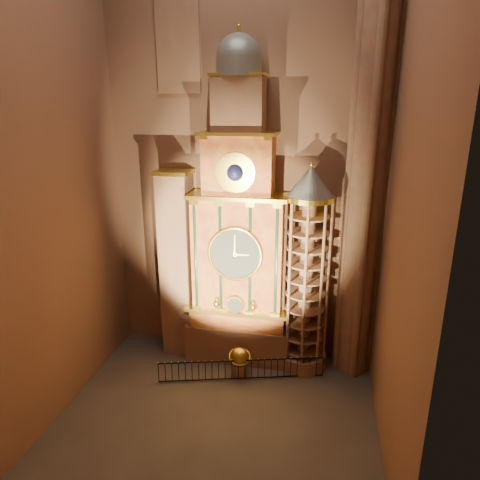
% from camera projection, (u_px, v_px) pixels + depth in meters
% --- Properties ---
extents(floor, '(14.00, 14.00, 0.00)m').
position_uv_depth(floor, '(217.00, 414.00, 19.25)').
color(floor, '#383330').
rests_on(floor, ground).
extents(wall_back, '(22.00, 0.00, 22.00)m').
position_uv_depth(wall_back, '(243.00, 154.00, 21.65)').
color(wall_back, brown).
rests_on(wall_back, floor).
extents(wall_left, '(0.00, 22.00, 22.00)m').
position_uv_depth(wall_left, '(46.00, 165.00, 17.33)').
color(wall_left, brown).
rests_on(wall_left, floor).
extents(wall_right, '(0.00, 22.00, 22.00)m').
position_uv_depth(wall_right, '(409.00, 175.00, 14.71)').
color(wall_right, brown).
rests_on(wall_right, floor).
extents(astronomical_clock, '(5.60, 2.41, 16.70)m').
position_uv_depth(astronomical_clock, '(239.00, 241.00, 21.94)').
color(astronomical_clock, '#8C634C').
rests_on(astronomical_clock, floor).
extents(portrait_tower, '(1.80, 1.60, 10.20)m').
position_uv_depth(portrait_tower, '(177.00, 264.00, 23.04)').
color(portrait_tower, '#8C634C').
rests_on(portrait_tower, floor).
extents(stair_turret, '(2.50, 2.50, 10.80)m').
position_uv_depth(stair_turret, '(306.00, 273.00, 21.46)').
color(stair_turret, '#8C634C').
rests_on(stair_turret, floor).
extents(gothic_pier, '(2.04, 2.04, 22.00)m').
position_uv_depth(gothic_pier, '(369.00, 158.00, 19.57)').
color(gothic_pier, '#8C634C').
rests_on(gothic_pier, floor).
extents(stained_glass_window, '(2.20, 0.14, 5.20)m').
position_uv_depth(stained_glass_window, '(178.00, 37.00, 20.55)').
color(stained_glass_window, navy).
rests_on(stained_glass_window, wall_back).
extents(celestial_globe, '(1.36, 1.32, 1.61)m').
position_uv_depth(celestial_globe, '(240.00, 360.00, 21.71)').
color(celestial_globe, '#8C634C').
rests_on(celestial_globe, floor).
extents(iron_railing, '(8.03, 2.21, 1.09)m').
position_uv_depth(iron_railing, '(242.00, 370.00, 21.52)').
color(iron_railing, black).
rests_on(iron_railing, floor).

